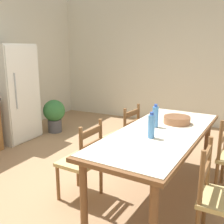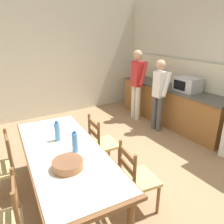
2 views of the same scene
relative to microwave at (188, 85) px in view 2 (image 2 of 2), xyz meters
The scene contains 14 objects.
ground_plane 2.55m from the microwave, 71.25° to the right, with size 8.32×8.32×0.00m, color #9E7A56.
wall_left 3.37m from the microwave, 138.67° to the right, with size 0.12×5.20×2.90m, color beige.
kitchen_counter 0.74m from the microwave, behind, with size 2.93×0.66×0.89m.
counter_splashback 0.58m from the microwave, 143.26° to the left, with size 2.89×0.03×0.60m, color beige.
microwave is the anchor object (origin of this frame).
dining_table 3.16m from the microwave, 75.65° to the right, with size 2.24×1.02×0.78m.
bottle_near_centre 3.06m from the microwave, 80.48° to the right, with size 0.07×0.07×0.27m.
bottle_off_centre 3.08m from the microwave, 73.09° to the right, with size 0.07×0.07×0.27m.
serving_bowl 3.35m from the microwave, 69.81° to the right, with size 0.32×0.32×0.09m.
chair_side_far_left 2.38m from the microwave, 81.40° to the right, with size 0.45×0.43×0.91m.
chair_side_near_left 3.78m from the microwave, 86.43° to the right, with size 0.44×0.42×0.91m.
chair_side_far_right 2.77m from the microwave, 60.79° to the right, with size 0.48×0.46×0.91m.
person_at_sink 1.21m from the microwave, 155.54° to the right, with size 0.42×0.29×1.69m.
person_at_counter 0.62m from the microwave, 120.06° to the right, with size 0.39×0.27×1.56m.
Camera 2 is at (2.26, -1.54, 2.12)m, focal length 35.00 mm.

